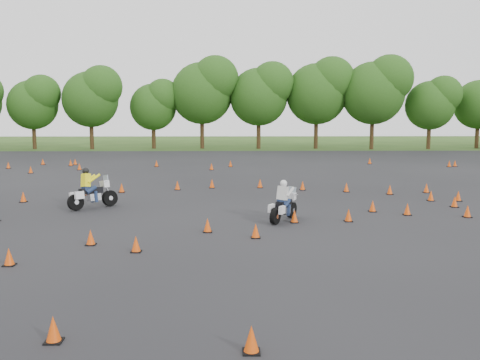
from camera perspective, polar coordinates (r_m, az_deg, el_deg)
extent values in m
plane|color=#2D5119|center=(18.52, 0.24, -5.26)|extent=(140.00, 140.00, 0.00)
plane|color=black|center=(24.41, -0.09, -2.19)|extent=(62.00, 62.00, 0.00)
cone|color=#E04809|center=(24.41, 21.92, -2.19)|extent=(0.26, 0.26, 0.45)
cone|color=#E04809|center=(28.44, 2.15, -0.38)|extent=(0.26, 0.26, 0.45)
cone|color=#E04809|center=(22.28, 23.10, -3.11)|extent=(0.26, 0.26, 0.45)
cone|color=#E04809|center=(37.71, -21.43, 1.02)|extent=(0.26, 0.26, 0.45)
cone|color=#E04809|center=(19.63, 5.82, -3.89)|extent=(0.26, 0.26, 0.45)
cone|color=#E04809|center=(27.40, -12.51, -0.84)|extent=(0.26, 0.26, 0.45)
cone|color=#E04809|center=(18.03, -3.49, -4.88)|extent=(0.26, 0.26, 0.45)
cone|color=#E04809|center=(21.93, 17.42, -3.01)|extent=(0.26, 0.26, 0.45)
cone|color=#E04809|center=(25.82, -22.12, -1.70)|extent=(0.26, 0.26, 0.45)
cone|color=#E04809|center=(15.79, -11.04, -6.76)|extent=(0.26, 0.26, 0.45)
cone|color=#E04809|center=(42.61, 13.67, 1.98)|extent=(0.26, 0.26, 0.45)
cone|color=#E04809|center=(9.35, 1.22, -16.68)|extent=(0.26, 0.26, 0.45)
cone|color=#E04809|center=(38.71, -16.76, 1.36)|extent=(0.26, 0.26, 0.45)
cone|color=#E04809|center=(27.84, -6.69, -0.59)|extent=(0.26, 0.26, 0.45)
cone|color=#E04809|center=(27.47, 11.28, -0.79)|extent=(0.26, 0.26, 0.45)
cone|color=#E04809|center=(27.13, 15.69, -1.02)|extent=(0.26, 0.26, 0.45)
cone|color=#E04809|center=(10.27, -19.29, -14.85)|extent=(0.26, 0.26, 0.45)
cone|color=#E04809|center=(42.06, 21.43, 1.62)|extent=(0.26, 0.26, 0.45)
cone|color=#E04809|center=(39.80, -8.90, 1.74)|extent=(0.26, 0.26, 0.45)
cone|color=#E04809|center=(27.76, 6.69, -0.61)|extent=(0.26, 0.26, 0.45)
cone|color=#E04809|center=(41.90, -17.62, 1.76)|extent=(0.26, 0.26, 0.45)
cone|color=#E04809|center=(16.92, -15.65, -5.95)|extent=(0.26, 0.26, 0.45)
cone|color=#E04809|center=(37.17, -3.06, 1.43)|extent=(0.26, 0.26, 0.45)
cone|color=#E04809|center=(42.59, -17.18, 1.86)|extent=(0.26, 0.26, 0.45)
cone|color=#E04809|center=(28.36, -3.01, -0.41)|extent=(0.26, 0.26, 0.45)
cone|color=#E04809|center=(20.12, 11.50, -3.73)|extent=(0.26, 0.26, 0.45)
cone|color=#E04809|center=(26.83, -16.17, -1.13)|extent=(0.26, 0.26, 0.45)
cone|color=#E04809|center=(43.46, -20.29, 1.84)|extent=(0.26, 0.26, 0.45)
cone|color=#E04809|center=(17.19, 1.68, -5.48)|extent=(0.26, 0.26, 0.45)
cone|color=#E04809|center=(26.12, 22.25, -1.61)|extent=(0.26, 0.26, 0.45)
cone|color=#E04809|center=(25.75, 19.69, -1.61)|extent=(0.26, 0.26, 0.45)
cone|color=#E04809|center=(41.49, -23.48, 1.45)|extent=(0.26, 0.26, 0.45)
cone|color=#E04809|center=(39.24, -1.02, 1.75)|extent=(0.26, 0.26, 0.45)
cone|color=#E04809|center=(28.27, 19.27, -0.83)|extent=(0.26, 0.26, 0.45)
cone|color=#E04809|center=(22.28, 13.96, -2.74)|extent=(0.26, 0.26, 0.45)
cone|color=#E04809|center=(15.43, -23.41, -7.57)|extent=(0.26, 0.26, 0.45)
cone|color=#E04809|center=(42.53, 21.96, 1.65)|extent=(0.26, 0.26, 0.45)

